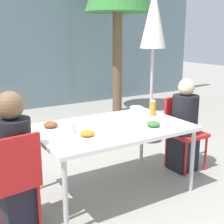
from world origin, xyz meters
TOP-DOWN VIEW (x-y plane):
  - ground_plane at (0.00, 0.00)m, footprint 24.00×24.00m
  - building_facade at (0.00, 4.24)m, footprint 10.00×0.20m
  - dining_table at (0.00, 0.00)m, footprint 1.57×1.01m
  - chair_left at (-1.07, -0.21)m, footprint 0.45×0.45m
  - person_left at (-1.03, -0.13)m, footprint 0.31×0.31m
  - chair_right at (1.08, 0.09)m, footprint 0.40×0.40m
  - person_right at (1.03, 0.01)m, footprint 0.31×0.31m
  - closed_umbrella at (1.38, 1.09)m, footprint 0.38×0.38m
  - plate_0 at (-0.38, -0.18)m, footprint 0.25×0.25m
  - plate_1 at (-0.57, 0.25)m, footprint 0.26×0.26m
  - plate_2 at (0.32, -0.27)m, footprint 0.24×0.24m
  - bottle at (0.63, 0.12)m, footprint 0.07×0.07m
  - drinking_cup at (-0.44, 0.02)m, footprint 0.07×0.07m
  - salad_bowl at (0.57, 0.37)m, footprint 0.15×0.15m

SIDE VIEW (x-z plane):
  - ground_plane at x=0.00m, z-range 0.00..0.00m
  - chair_left at x=-1.07m, z-range 0.08..0.97m
  - chair_right at x=1.08m, z-range 0.08..0.97m
  - person_right at x=1.03m, z-range -0.03..1.11m
  - person_left at x=-1.03m, z-range -0.02..1.19m
  - dining_table at x=0.00m, z-range 0.31..1.04m
  - plate_2 at x=0.32m, z-range 0.72..0.78m
  - plate_0 at x=-0.38m, z-range 0.72..0.78m
  - plate_1 at x=-0.57m, z-range 0.72..0.79m
  - salad_bowl at x=0.57m, z-range 0.72..0.79m
  - drinking_cup at x=-0.44m, z-range 0.72..0.81m
  - bottle at x=0.63m, z-range 0.72..0.90m
  - building_facade at x=0.00m, z-range 0.00..3.00m
  - closed_umbrella at x=1.38m, z-range 0.61..2.92m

